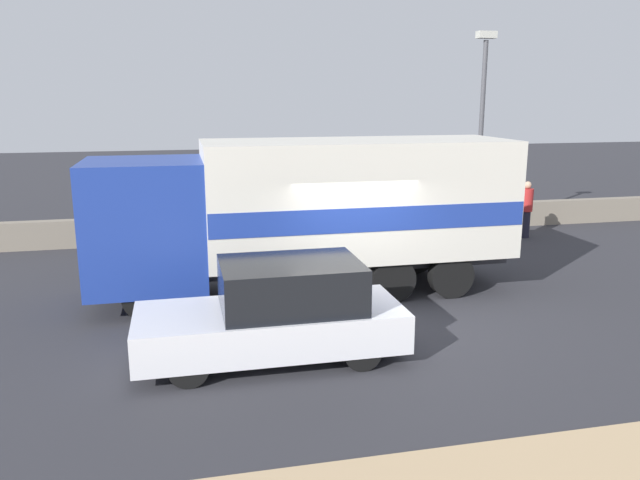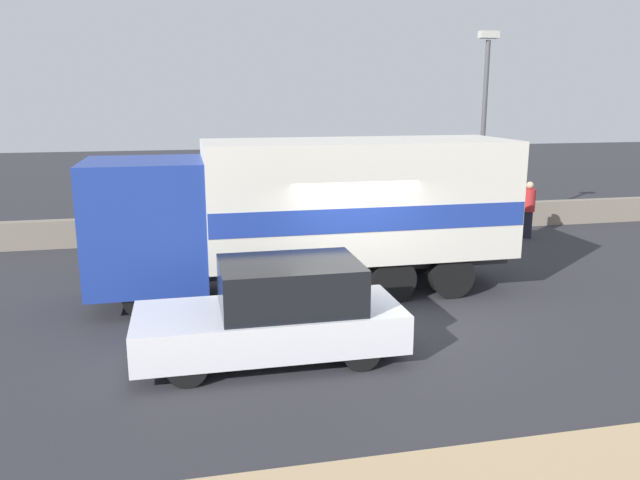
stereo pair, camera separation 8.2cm
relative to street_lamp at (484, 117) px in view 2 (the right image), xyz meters
name	(u,v)px [view 2 (the right image)]	position (x,y,z in m)	size (l,w,h in m)	color
ground_plane	(369,324)	(-5.59, -6.94, -3.49)	(80.00, 80.00, 0.00)	#2D2D33
stone_wall_backdrop	(296,224)	(-5.59, 0.58, -3.10)	(60.00, 0.35, 0.77)	gray
street_lamp	(484,117)	(0.00, 0.00, 0.00)	(0.56, 0.28, 5.92)	#4C4C51
box_truck	(314,208)	(-6.17, -4.82, -1.67)	(8.66, 2.37, 3.20)	navy
car_hatchback	(277,313)	(-7.45, -8.07, -2.74)	(4.18, 1.70, 1.57)	silver
pedestrian	(528,209)	(1.05, -1.05, -2.62)	(0.36, 0.36, 1.67)	#1E1E2D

